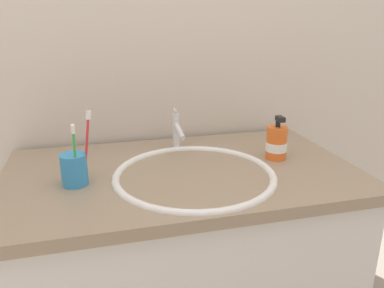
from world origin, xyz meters
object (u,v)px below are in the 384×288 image
Objects in this scene: faucet at (177,130)px; toothbrush_green at (75,151)px; soap_dispenser at (277,143)px; toothbrush_cup at (74,170)px; toothbrush_red at (87,143)px.

faucet is 0.81× the size of toothbrush_green.
faucet is 0.99× the size of soap_dispenser.
toothbrush_green reaches higher than toothbrush_cup.
soap_dispenser reaches higher than toothbrush_cup.
soap_dispenser is (0.64, 0.05, 0.01)m from toothbrush_cup.
toothbrush_green is (0.01, -0.03, 0.06)m from toothbrush_cup.
faucet is at bearing 151.12° from soap_dispenser.
soap_dispenser is at bearing -28.88° from faucet.
toothbrush_green is at bearing -144.42° from faucet.
toothbrush_red reaches higher than soap_dispenser.
toothbrush_green is at bearing -173.37° from soap_dispenser.
toothbrush_red is (0.04, -0.00, 0.08)m from toothbrush_cup.
toothbrush_green is (-0.34, -0.24, 0.04)m from faucet.
soap_dispenser is at bearing 6.63° from toothbrush_green.
toothbrush_red is at bearing 37.18° from toothbrush_green.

